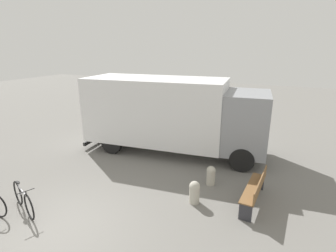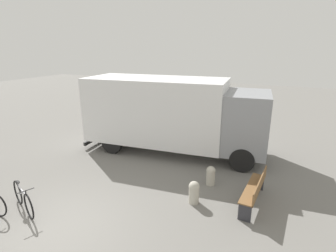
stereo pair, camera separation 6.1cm
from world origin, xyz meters
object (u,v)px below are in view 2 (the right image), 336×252
bollard_near_bench (194,191)px  bollard_far_bench (211,175)px  delivery_truck (172,112)px  park_bench (255,189)px  bicycle_middle (23,198)px

bollard_near_bench → bollard_far_bench: 1.26m
delivery_truck → park_bench: bearing=-41.5°
park_bench → bicycle_middle: size_ratio=1.24×
park_bench → bollard_far_bench: size_ratio=2.95×
delivery_truck → bollard_far_bench: 3.61m
delivery_truck → park_bench: size_ratio=3.99×
delivery_truck → bicycle_middle: delivery_truck is taller
park_bench → bicycle_middle: 6.65m
park_bench → bollard_far_bench: (-1.49, 0.60, -0.15)m
park_bench → bollard_near_bench: (-1.66, -0.66, -0.14)m
bicycle_middle → park_bench: bearing=48.9°
park_bench → bollard_far_bench: bearing=73.1°
delivery_truck → bicycle_middle: (-2.05, -5.87, -1.38)m
delivery_truck → bollard_far_bench: (2.41, -2.29, -1.41)m
bollard_near_bench → delivery_truck: bearing=122.3°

